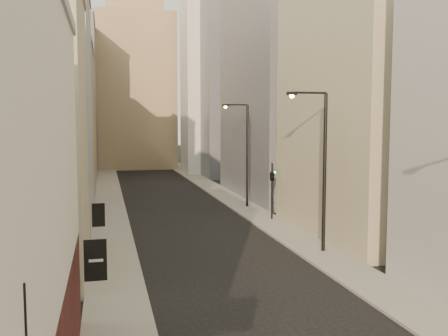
# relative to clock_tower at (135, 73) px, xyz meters

# --- Properties ---
(sidewalk_left) EXTENTS (3.00, 140.00, 0.15)m
(sidewalk_left) POSITION_rel_clock_tower_xyz_m (-5.50, -37.00, -17.56)
(sidewalk_left) COLOR gray
(sidewalk_left) RESTS_ON ground
(sidewalk_right) EXTENTS (3.00, 140.00, 0.15)m
(sidewalk_right) POSITION_rel_clock_tower_xyz_m (7.50, -37.00, -17.56)
(sidewalk_right) COLOR gray
(sidewalk_right) RESTS_ON ground
(left_bldg_beige) EXTENTS (8.00, 12.00, 16.00)m
(left_bldg_beige) POSITION_rel_clock_tower_xyz_m (-11.00, -66.00, -9.63)
(left_bldg_beige) COLOR gray
(left_bldg_beige) RESTS_ON ground
(left_bldg_grey) EXTENTS (8.00, 16.00, 20.00)m
(left_bldg_grey) POSITION_rel_clock_tower_xyz_m (-11.00, -50.00, -7.63)
(left_bldg_grey) COLOR #97979B
(left_bldg_grey) RESTS_ON ground
(left_bldg_tan) EXTENTS (8.00, 18.00, 17.00)m
(left_bldg_tan) POSITION_rel_clock_tower_xyz_m (-11.00, -32.00, -9.13)
(left_bldg_tan) COLOR tan
(left_bldg_tan) RESTS_ON ground
(left_bldg_wingrid) EXTENTS (8.00, 20.00, 24.00)m
(left_bldg_wingrid) POSITION_rel_clock_tower_xyz_m (-11.00, -12.00, -5.63)
(left_bldg_wingrid) COLOR gray
(left_bldg_wingrid) RESTS_ON ground
(right_bldg_beige) EXTENTS (8.00, 16.00, 20.00)m
(right_bldg_beige) POSITION_rel_clock_tower_xyz_m (13.00, -62.00, -7.63)
(right_bldg_beige) COLOR gray
(right_bldg_beige) RESTS_ON ground
(right_bldg_wingrid) EXTENTS (8.00, 20.00, 26.00)m
(right_bldg_wingrid) POSITION_rel_clock_tower_xyz_m (13.00, -42.00, -4.63)
(right_bldg_wingrid) COLOR gray
(right_bldg_wingrid) RESTS_ON ground
(highrise) EXTENTS (21.00, 23.00, 51.20)m
(highrise) POSITION_rel_clock_tower_xyz_m (19.00, -14.00, 8.02)
(highrise) COLOR gray
(highrise) RESTS_ON ground
(clock_tower) EXTENTS (14.00, 14.00, 44.90)m
(clock_tower) POSITION_rel_clock_tower_xyz_m (0.00, 0.00, 0.00)
(clock_tower) COLOR tan
(clock_tower) RESTS_ON ground
(white_tower) EXTENTS (8.00, 8.00, 41.50)m
(white_tower) POSITION_rel_clock_tower_xyz_m (11.00, -14.00, 0.97)
(white_tower) COLOR silver
(white_tower) RESTS_ON ground
(streetlamp_mid) EXTENTS (2.73, 0.28, 10.40)m
(streetlamp_mid) POSITION_rel_clock_tower_xyz_m (7.56, -66.47, -11.69)
(streetlamp_mid) COLOR black
(streetlamp_mid) RESTS_ON ground
(streetlamp_far) EXTENTS (2.69, 0.41, 10.24)m
(streetlamp_far) POSITION_rel_clock_tower_xyz_m (7.55, -48.76, -11.78)
(streetlamp_far) COLOR black
(streetlamp_far) RESTS_ON ground
(traffic_light_right) EXTENTS (0.82, 0.82, 5.00)m
(traffic_light_right) POSITION_rel_clock_tower_xyz_m (8.06, -55.54, -13.71)
(traffic_light_right) COLOR black
(traffic_light_right) RESTS_ON ground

